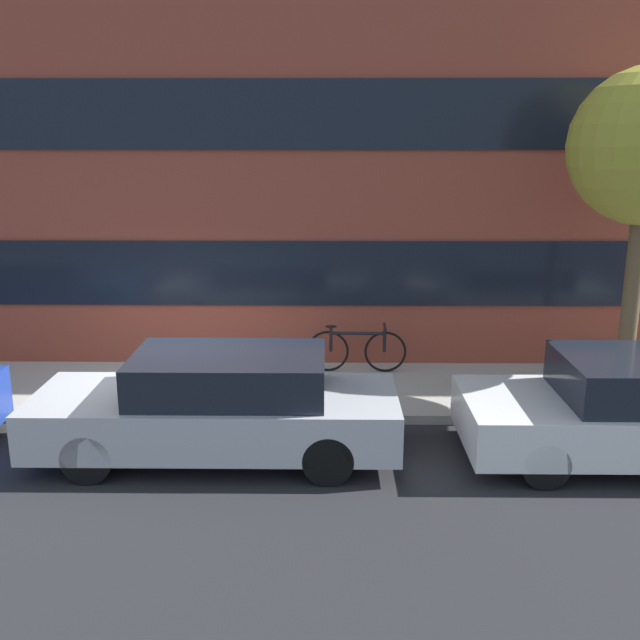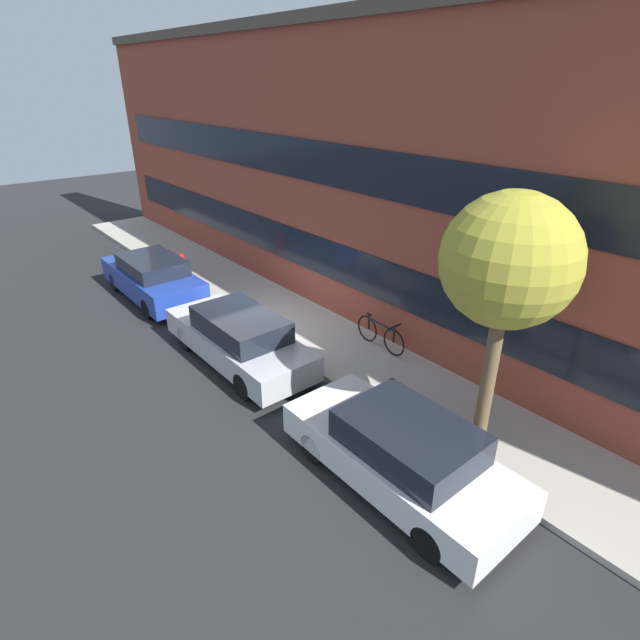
% 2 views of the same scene
% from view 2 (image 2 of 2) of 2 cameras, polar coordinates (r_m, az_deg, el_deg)
% --- Properties ---
extents(ground_plane, '(56.00, 56.00, 0.00)m').
position_cam_2_polar(ground_plane, '(13.68, -7.19, -1.88)').
color(ground_plane, '#232326').
extents(sidewalk_strip, '(28.00, 2.43, 0.13)m').
position_cam_2_polar(sidewalk_strip, '(14.25, -3.11, -0.19)').
color(sidewalk_strip, '#A8A399').
rests_on(sidewalk_strip, ground_plane).
extents(rowhouse_facade, '(28.00, 1.02, 7.83)m').
position_cam_2_polar(rowhouse_facade, '(14.03, 2.15, 16.05)').
color(rowhouse_facade, brown).
rests_on(rowhouse_facade, ground_plane).
extents(parked_car_blue, '(4.37, 1.69, 1.38)m').
position_cam_2_polar(parked_car_blue, '(16.54, -18.57, 4.64)').
color(parked_car_blue, '#1E3899').
rests_on(parked_car_blue, ground_plane).
extents(parked_car_silver, '(4.56, 1.65, 1.37)m').
position_cam_2_polar(parked_car_silver, '(12.23, -9.26, -2.02)').
color(parked_car_silver, '#B2B5BA').
rests_on(parked_car_silver, ground_plane).
extents(parked_car_white, '(4.31, 1.77, 1.34)m').
position_cam_2_polar(parked_car_white, '(8.83, 9.30, -14.69)').
color(parked_car_white, silver).
rests_on(parked_car_white, ground_plane).
extents(fire_hydrant, '(0.52, 0.29, 0.80)m').
position_cam_2_polar(fire_hydrant, '(17.87, -15.46, 6.12)').
color(fire_hydrant, red).
rests_on(fire_hydrant, sidewalk_strip).
extents(bicycle, '(1.66, 0.44, 0.80)m').
position_cam_2_polar(bicycle, '(12.67, 6.92, -1.55)').
color(bicycle, black).
rests_on(bicycle, sidewalk_strip).
extents(street_tree, '(2.15, 2.15, 4.77)m').
position_cam_2_polar(street_tree, '(8.24, 20.77, 6.11)').
color(street_tree, brown).
rests_on(street_tree, sidewalk_strip).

